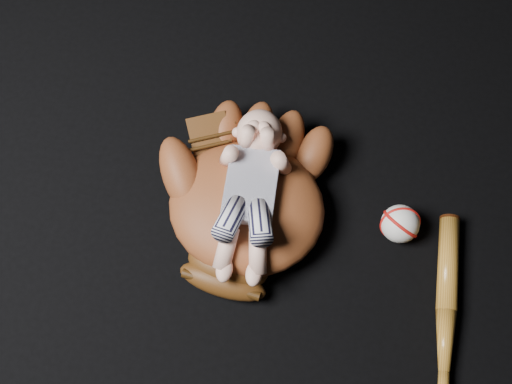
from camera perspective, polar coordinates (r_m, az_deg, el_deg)
baseball_glove at (r=1.29m, az=-0.84°, el=-1.07°), size 0.44×0.49×0.14m
newborn_baby at (r=1.24m, az=-0.61°, el=-0.49°), size 0.18×0.36×0.14m
baseball_bat at (r=1.32m, az=16.52°, el=-11.11°), size 0.06×0.44×0.04m
baseball at (r=1.34m, az=12.70°, el=-2.78°), size 0.09×0.09×0.08m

